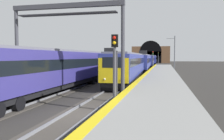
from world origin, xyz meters
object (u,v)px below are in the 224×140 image
at_px(railway_signal_far, 158,57).
at_px(train_main_approaching, 147,61).
at_px(overhead_signal_gantry, 67,28).
at_px(catenary_mast_near, 174,53).
at_px(railway_signal_mid, 153,58).
at_px(train_adjacent_platform, 92,64).
at_px(railway_signal_near, 115,67).

bearing_deg(railway_signal_far, train_main_approaching, -2.28).
relative_size(overhead_signal_gantry, catenary_mast_near, 1.11).
bearing_deg(railway_signal_far, overhead_signal_gantry, -2.69).
xyz_separation_m(train_main_approaching, railway_signal_mid, (-3.60, -1.87, 0.71)).
height_order(train_adjacent_platform, railway_signal_near, train_adjacent_platform).
height_order(train_main_approaching, overhead_signal_gantry, overhead_signal_gantry).
distance_m(train_adjacent_platform, railway_signal_near, 18.10).
height_order(railway_signal_mid, overhead_signal_gantry, overhead_signal_gantry).
xyz_separation_m(railway_signal_mid, catenary_mast_near, (-5.39, -5.05, 1.20)).
height_order(railway_signal_far, catenary_mast_near, catenary_mast_near).
bearing_deg(railway_signal_far, catenary_mast_near, 5.16).
relative_size(railway_signal_near, railway_signal_mid, 0.98).
distance_m(railway_signal_mid, railway_signal_far, 50.59).
bearing_deg(train_main_approaching, train_adjacent_platform, -10.41).
distance_m(railway_signal_far, catenary_mast_near, 56.21).
height_order(train_adjacent_platform, railway_signal_far, railway_signal_far).
bearing_deg(catenary_mast_near, railway_signal_near, 172.82).
bearing_deg(railway_signal_mid, railway_signal_far, -180.00).
xyz_separation_m(train_adjacent_platform, catenary_mast_near, (23.34, -11.95, 1.82)).
bearing_deg(train_main_approaching, catenary_mast_near, 36.03).
bearing_deg(catenary_mast_near, railway_signal_far, 5.16).
relative_size(railway_signal_mid, catenary_mast_near, 0.60).
xyz_separation_m(railway_signal_far, overhead_signal_gantry, (-93.10, 4.38, 2.26)).
bearing_deg(train_adjacent_platform, railway_signal_near, 23.46).
xyz_separation_m(train_main_approaching, railway_signal_near, (-49.06, -1.87, 0.56)).
bearing_deg(railway_signal_near, railway_signal_mid, -180.00).
height_order(railway_signal_near, railway_signal_far, railway_signal_far).
relative_size(railway_signal_far, overhead_signal_gantry, 0.62).
relative_size(railway_signal_near, catenary_mast_near, 0.58).
distance_m(railway_signal_mid, overhead_signal_gantry, 42.82).
distance_m(railway_signal_near, railway_signal_far, 96.05).
bearing_deg(catenary_mast_near, train_main_approaching, 37.60).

